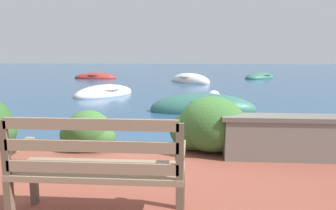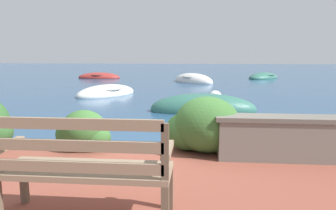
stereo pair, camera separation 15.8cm
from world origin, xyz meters
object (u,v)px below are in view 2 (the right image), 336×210
rowboat_distant (263,77)px  mooring_buoy (215,97)px  rowboat_outer (99,77)px  rowboat_far (193,81)px  rowboat_nearest (203,109)px  park_bench (84,166)px  rowboat_mid (106,93)px

rowboat_distant → mooring_buoy: 10.08m
rowboat_outer → mooring_buoy: (6.78, -8.62, 0.03)m
rowboat_distant → rowboat_far: bearing=-13.9°
rowboat_nearest → rowboat_far: size_ratio=1.06×
rowboat_nearest → rowboat_far: rowboat_nearest is taller
mooring_buoy → rowboat_far: bearing=97.8°
rowboat_nearest → rowboat_distant: size_ratio=1.04×
park_bench → rowboat_far: 15.17m
rowboat_outer → park_bench: bearing=107.5°
rowboat_outer → mooring_buoy: bearing=128.9°
rowboat_nearest → rowboat_distant: bearing=71.3°
park_bench → mooring_buoy: bearing=80.0°
rowboat_outer → rowboat_distant: bearing=-174.5°
rowboat_outer → rowboat_distant: size_ratio=0.94×
rowboat_distant → rowboat_outer: bearing=-45.2°
rowboat_distant → mooring_buoy: rowboat_distant is taller
rowboat_far → mooring_buoy: size_ratio=5.31×
rowboat_nearest → mooring_buoy: size_ratio=5.63×
park_bench → rowboat_outer: size_ratio=0.55×
rowboat_mid → rowboat_far: (3.24, 5.52, 0.01)m
rowboat_mid → rowboat_distant: 11.49m
park_bench → rowboat_outer: bearing=106.6°
rowboat_mid → rowboat_outer: 8.25m
rowboat_far → rowboat_distant: 5.33m
park_bench → rowboat_far: park_bench is taller
rowboat_nearest → rowboat_mid: (-3.65, 3.21, -0.01)m
rowboat_outer → mooring_buoy: size_ratio=5.07×
rowboat_distant → mooring_buoy: bearing=20.1°
park_bench → rowboat_outer: (-5.25, 17.43, -0.65)m
park_bench → mooring_buoy: (1.53, 8.81, -0.62)m
rowboat_nearest → mooring_buoy: bearing=78.8°
rowboat_mid → rowboat_far: rowboat_far is taller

